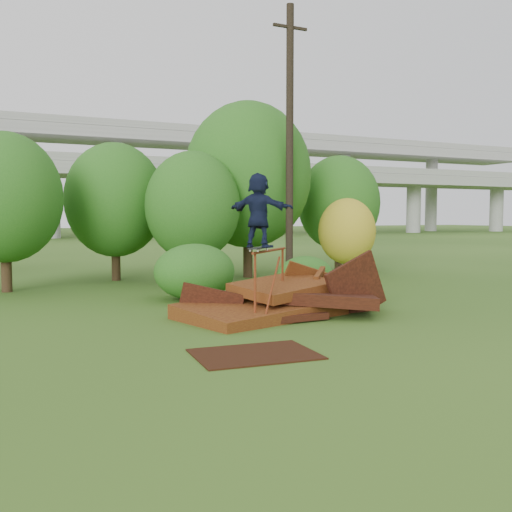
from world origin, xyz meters
name	(u,v)px	position (x,y,z in m)	size (l,w,h in m)	color
ground	(327,333)	(0.00, 0.00, 0.00)	(240.00, 240.00, 0.00)	#2D5116
scrap_pile	(282,302)	(0.14, 2.41, 0.35)	(5.90, 3.62, 2.02)	#42160B
grind_rail	(270,270)	(-0.36, 2.13, 1.23)	(1.75, 1.68, 1.75)	maroon
skateboard	(259,248)	(-0.92, 1.59, 1.82)	(0.78, 0.76, 0.09)	black
skater	(259,210)	(-0.92, 1.59, 2.72)	(1.63, 0.52, 1.76)	#131936
flat_plate	(255,354)	(-2.32, -1.16, 0.01)	(2.24, 1.60, 0.03)	black
tree_0	(4,197)	(-6.20, 10.43, 3.21)	(3.85, 3.85, 5.43)	black
tree_1	(115,200)	(-2.12, 12.37, 3.22)	(3.95, 3.95, 5.49)	black
tree_2	(193,206)	(0.19, 9.61, 2.95)	(3.54, 3.54, 4.99)	black
tree_3	(248,175)	(3.16, 11.18, 4.29)	(5.28, 5.28, 7.33)	black
tree_4	(347,231)	(6.94, 9.42, 1.94)	(2.42, 2.42, 3.34)	black
tree_5	(339,203)	(8.16, 11.90, 3.18)	(3.84, 3.84, 5.40)	black
shrub_left	(195,272)	(-1.01, 6.00, 0.87)	(2.51, 2.32, 1.74)	#195416
shrub_right	(306,276)	(2.45, 5.15, 0.65)	(1.84, 1.69, 1.31)	#195416
utility_pole	(290,144)	(3.61, 8.39, 5.27)	(1.40, 0.28, 10.39)	black
freeway_overpass	(46,152)	(0.00, 62.92, 10.32)	(160.00, 15.00, 13.70)	gray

